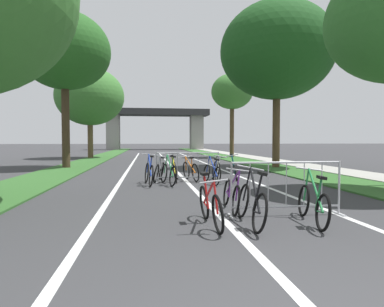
{
  "coord_description": "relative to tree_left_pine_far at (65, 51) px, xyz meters",
  "views": [
    {
      "loc": [
        -1.38,
        -1.62,
        1.45
      ],
      "look_at": [
        0.11,
        9.19,
        1.02
      ],
      "focal_mm": 30.45,
      "sensor_mm": 36.0,
      "label": 1
    }
  ],
  "objects": [
    {
      "name": "bicycle_red_4",
      "position": [
        5.24,
        -12.35,
        -5.71
      ],
      "size": [
        0.45,
        1.6,
        0.9
      ],
      "rotation": [
        0.0,
        0.0,
        3.18
      ],
      "color": "black",
      "rests_on": "ground"
    },
    {
      "name": "tree_left_pine_far",
      "position": [
        0.0,
        0.0,
        0.0
      ],
      "size": [
        4.68,
        4.68,
        8.08
      ],
      "color": "#3D2D1E",
      "rests_on": "ground"
    },
    {
      "name": "grass_verge_left",
      "position": [
        0.24,
        9.44,
        -6.03
      ],
      "size": [
        2.22,
        62.4,
        0.05
      ],
      "primitive_type": "cube",
      "color": "#2D5B26",
      "rests_on": "ground"
    },
    {
      "name": "tree_right_maple_mid",
      "position": [
        10.97,
        -1.24,
        0.07
      ],
      "size": [
        5.94,
        5.94,
        8.67
      ],
      "color": "#4C3823",
      "rests_on": "ground"
    },
    {
      "name": "grass_verge_right",
      "position": [
        10.91,
        9.44,
        -6.03
      ],
      "size": [
        2.22,
        62.4,
        0.05
      ],
      "primitive_type": "cube",
      "color": "#2D5B26",
      "rests_on": "ground"
    },
    {
      "name": "bicycle_black_8",
      "position": [
        5.96,
        -12.38,
        -5.69
      ],
      "size": [
        0.54,
        1.72,
        1.0
      ],
      "rotation": [
        0.0,
        0.0,
        -0.06
      ],
      "color": "black",
      "rests_on": "ground"
    },
    {
      "name": "bicycle_blue_1",
      "position": [
        6.33,
        -7.06,
        -5.7
      ],
      "size": [
        0.48,
        1.67,
        0.96
      ],
      "rotation": [
        0.0,
        0.0,
        0.15
      ],
      "color": "black",
      "rests_on": "ground"
    },
    {
      "name": "tree_left_pine_near",
      "position": [
        -0.43,
        9.96,
        -1.02
      ],
      "size": [
        5.53,
        5.53,
        7.41
      ],
      "color": "brown",
      "rests_on": "ground"
    },
    {
      "name": "lane_stripe_right_lane",
      "position": [
        7.9,
        1.96,
        -6.05
      ],
      "size": [
        0.14,
        36.1,
        0.01
      ],
      "primitive_type": "cube",
      "color": "silver",
      "rests_on": "ground"
    },
    {
      "name": "bicycle_green_0",
      "position": [
        7.06,
        -12.41,
        -5.71
      ],
      "size": [
        0.61,
        1.65,
        0.95
      ],
      "rotation": [
        0.0,
        0.0,
        -0.19
      ],
      "color": "black",
      "rests_on": "ground"
    },
    {
      "name": "bicycle_silver_9",
      "position": [
        4.62,
        -6.12,
        -5.69
      ],
      "size": [
        0.54,
        1.62,
        0.97
      ],
      "rotation": [
        0.0,
        0.0,
        2.91
      ],
      "color": "black",
      "rests_on": "ground"
    },
    {
      "name": "bicycle_green_10",
      "position": [
        4.89,
        -7.05,
        -5.68
      ],
      "size": [
        0.52,
        1.68,
        1.02
      ],
      "rotation": [
        0.0,
        0.0,
        0.23
      ],
      "color": "black",
      "rests_on": "ground"
    },
    {
      "name": "overpass_bridge",
      "position": [
        5.58,
        35.48,
        -1.44
      ],
      "size": [
        17.14,
        4.16,
        6.52
      ],
      "color": "#2D2D30",
      "rests_on": "ground"
    },
    {
      "name": "sidewalk_path_right",
      "position": [
        12.98,
        9.44,
        -6.02
      ],
      "size": [
        1.92,
        62.4,
        0.08
      ],
      "primitive_type": "cube",
      "color": "#9E9B93",
      "rests_on": "ground"
    },
    {
      "name": "crowd_barrier_second",
      "position": [
        5.59,
        -6.55,
        -5.54
      ],
      "size": [
        2.22,
        0.51,
        1.05
      ],
      "rotation": [
        0.0,
        0.0,
        -0.03
      ],
      "color": "#ADADB2",
      "rests_on": "ground"
    },
    {
      "name": "bicycle_orange_6",
      "position": [
        5.76,
        -6.03,
        -5.69
      ],
      "size": [
        0.66,
        1.61,
        0.89
      ],
      "rotation": [
        0.0,
        0.0,
        0.22
      ],
      "color": "black",
      "rests_on": "ground"
    },
    {
      "name": "bicycle_white_5",
      "position": [
        6.67,
        -6.15,
        -5.67
      ],
      "size": [
        0.46,
        1.71,
        0.95
      ],
      "rotation": [
        0.0,
        0.0,
        3.05
      ],
      "color": "black",
      "rests_on": "ground"
    },
    {
      "name": "lane_stripe_center",
      "position": [
        5.58,
        1.96,
        -6.05
      ],
      "size": [
        0.14,
        36.1,
        0.01
      ],
      "primitive_type": "cube",
      "color": "silver",
      "rests_on": "ground"
    },
    {
      "name": "crowd_barrier_nearest",
      "position": [
        6.84,
        -11.8,
        -5.54
      ],
      "size": [
        2.22,
        0.5,
        1.05
      ],
      "rotation": [
        0.0,
        0.0,
        -0.03
      ],
      "color": "#ADADB2",
      "rests_on": "ground"
    },
    {
      "name": "lane_stripe_left_lane",
      "position": [
        3.25,
        1.96,
        -6.05
      ],
      "size": [
        0.14,
        36.1,
        0.01
      ],
      "primitive_type": "cube",
      "color": "silver",
      "rests_on": "ground"
    },
    {
      "name": "bicycle_purple_7",
      "position": [
        5.91,
        -11.22,
        -5.71
      ],
      "size": [
        0.52,
        1.67,
        0.93
      ],
      "rotation": [
        0.0,
        0.0,
        3.06
      ],
      "color": "black",
      "rests_on": "ground"
    },
    {
      "name": "bicycle_teal_2",
      "position": [
        7.18,
        -6.89,
        -5.67
      ],
      "size": [
        0.74,
        1.75,
        1.02
      ],
      "rotation": [
        0.0,
        0.0,
        2.91
      ],
      "color": "black",
      "rests_on": "ground"
    },
    {
      "name": "bicycle_blue_11",
      "position": [
        4.25,
        -7.0,
        -5.67
      ],
      "size": [
        0.48,
        1.73,
        1.02
      ],
      "rotation": [
        0.0,
        0.0,
        0.13
      ],
      "color": "black",
      "rests_on": "ground"
    },
    {
      "name": "tree_right_cypress_far",
      "position": [
        11.37,
        9.32,
        -0.48
      ],
      "size": [
        3.53,
        3.53,
        7.12
      ],
      "color": "#4C3823",
      "rests_on": "ground"
    },
    {
      "name": "bicycle_yellow_3",
      "position": [
        5.18,
        -6.19,
        -5.68
      ],
      "size": [
        0.49,
        1.76,
        0.96
      ],
      "rotation": [
        0.0,
        0.0,
        -0.12
      ],
      "color": "black",
      "rests_on": "ground"
    }
  ]
}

